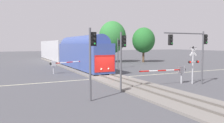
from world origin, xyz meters
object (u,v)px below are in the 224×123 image
commuter_train (66,51)px  traffic_signal_near_right (192,44)px  maple_right_background (144,40)px  traffic_signal_median (122,52)px  crossing_signal_mast (193,61)px  crossing_gate_near (177,71)px  traffic_signal_far_side (119,48)px  oak_far_right (112,37)px  crossing_gate_far (57,64)px  traffic_signal_near_left (92,52)px

commuter_train → traffic_signal_near_right: size_ratio=7.78×
commuter_train → traffic_signal_near_right: bearing=-79.3°
commuter_train → maple_right_background: 17.60m
traffic_signal_near_right → maple_right_background: 28.43m
traffic_signal_median → maple_right_background: maple_right_background is taller
traffic_signal_median → crossing_signal_mast: bearing=1.0°
commuter_train → crossing_gate_near: commuter_train is taller
crossing_signal_mast → maple_right_background: maple_right_background is taller
traffic_signal_far_side → oak_far_right: size_ratio=0.55×
crossing_signal_mast → crossing_gate_far: 17.93m
traffic_signal_median → crossing_gate_far: bearing=100.2°
traffic_signal_near_right → crossing_gate_near: bearing=122.8°
crossing_gate_far → traffic_signal_far_side: traffic_signal_far_side is taller
crossing_gate_near → traffic_signal_median: traffic_signal_median is taller
traffic_signal_near_right → maple_right_background: (11.74, 25.88, 0.89)m
maple_right_background → traffic_signal_near_right: bearing=-114.4°
crossing_signal_mast → traffic_signal_near_right: traffic_signal_near_right is taller
traffic_signal_median → oak_far_right: oak_far_right is taller
traffic_signal_near_left → traffic_signal_far_side: (11.71, 18.08, -0.13)m
traffic_signal_far_side → maple_right_background: 14.58m
crossing_signal_mast → traffic_signal_near_right: bearing=-143.0°
crossing_gate_far → traffic_signal_near_left: 16.22m
traffic_signal_far_side → maple_right_background: maple_right_background is taller
traffic_signal_median → oak_far_right: (12.81, 28.01, 2.20)m
oak_far_right → traffic_signal_median: bearing=-114.6°
traffic_signal_far_side → maple_right_background: bearing=39.3°
traffic_signal_near_left → traffic_signal_near_right: size_ratio=0.97×
crossing_signal_mast → oak_far_right: 28.39m
traffic_signal_median → traffic_signal_near_left: bearing=-152.9°
crossing_gate_near → oak_far_right: size_ratio=0.63×
crossing_gate_near → traffic_signal_far_side: bearing=85.1°
traffic_signal_near_left → traffic_signal_near_right: bearing=7.0°
traffic_signal_near_right → traffic_signal_median: bearing=177.1°
crossing_gate_near → oak_far_right: oak_far_right is taller
traffic_signal_median → traffic_signal_near_left: (-3.47, -1.77, 0.08)m
commuter_train → traffic_signal_near_left: 30.76m
crossing_gate_near → traffic_signal_near_left: 10.92m
crossing_gate_far → traffic_signal_far_side: bearing=10.6°
crossing_gate_far → traffic_signal_far_side: 11.18m
crossing_gate_far → oak_far_right: (15.37, 13.73, 4.26)m
traffic_signal_near_right → oak_far_right: 28.90m
crossing_gate_near → traffic_signal_far_side: traffic_signal_far_side is taller
crossing_gate_far → traffic_signal_near_left: bearing=-93.2°
traffic_signal_median → traffic_signal_near_left: 3.90m
traffic_signal_near_right → traffic_signal_far_side: (0.53, 16.70, -0.70)m
traffic_signal_median → traffic_signal_near_right: traffic_signal_near_right is taller
crossing_gate_near → maple_right_background: (12.55, 24.63, 3.61)m
traffic_signal_near_right → traffic_signal_far_side: size_ratio=1.08×
crossing_gate_near → oak_far_right: 28.12m
crossing_gate_near → traffic_signal_far_side: 15.64m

